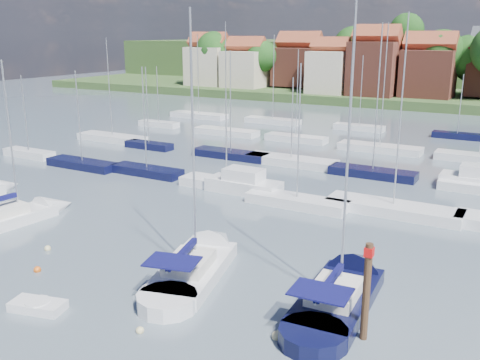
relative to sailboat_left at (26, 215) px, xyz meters
The scene contains 13 objects.
ground 38.74m from the sailboat_left, 64.55° to the left, with size 260.00×260.00×0.00m, color #404D58.
sailboat_left is the anchor object (origin of this frame).
sailboat_centre 16.96m from the sailboat_left, ahead, with size 6.29×12.94×16.95m.
sailboat_navy 26.05m from the sailboat_left, ahead, with size 4.07×12.80×17.44m.
tender 15.61m from the sailboat_left, 37.14° to the right, with size 3.14×2.01×0.63m.
timber_piling 28.55m from the sailboat_left, ahead, with size 0.40×0.40×7.16m.
buoy_c 10.53m from the sailboat_left, 35.79° to the right, with size 0.46×0.46×0.46m, color #D85914.
buoy_d 20.43m from the sailboat_left, 24.54° to the right, with size 0.41×0.41×0.41m, color beige.
buoy_e 17.50m from the sailboat_left, ahead, with size 0.47×0.47×0.47m, color #D85914.
buoy_f 25.28m from the sailboat_left, 12.85° to the right, with size 0.52×0.52×0.52m, color beige.
buoy_g 7.30m from the sailboat_left, 28.54° to the right, with size 0.44×0.44×0.44m, color beige.
marina_field 35.38m from the sailboat_left, 58.37° to the left, with size 79.62×41.41×15.93m.
far_shore_town 129.10m from the sailboat_left, 81.59° to the left, with size 212.46×90.00×22.27m.
Camera 1 is at (17.70, -21.31, 14.17)m, focal length 40.00 mm.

